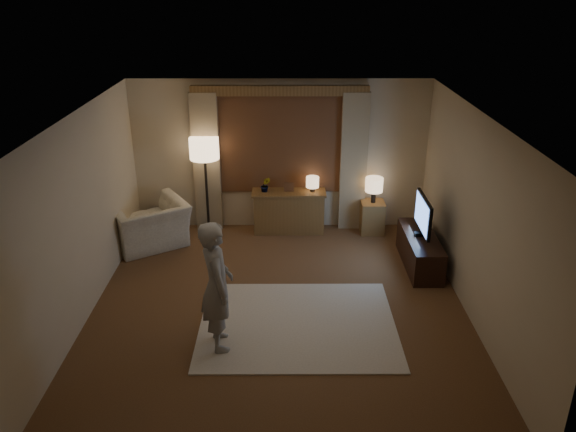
{
  "coord_description": "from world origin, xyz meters",
  "views": [
    {
      "loc": [
        0.1,
        -6.46,
        4.13
      ],
      "look_at": [
        0.13,
        0.6,
        1.1
      ],
      "focal_mm": 35.0,
      "sensor_mm": 36.0,
      "label": 1
    }
  ],
  "objects_px": {
    "side_table": "(372,217)",
    "person": "(217,286)",
    "armchair": "(149,225)",
    "tv_stand": "(420,251)",
    "sideboard": "(289,212)"
  },
  "relations": [
    {
      "from": "side_table",
      "to": "person",
      "type": "distance_m",
      "value": 4.02
    },
    {
      "from": "sideboard",
      "to": "armchair",
      "type": "distance_m",
      "value": 2.37
    },
    {
      "from": "armchair",
      "to": "side_table",
      "type": "relative_size",
      "value": 2.08
    },
    {
      "from": "side_table",
      "to": "person",
      "type": "bearing_deg",
      "value": -125.13
    },
    {
      "from": "armchair",
      "to": "side_table",
      "type": "height_order",
      "value": "armchair"
    },
    {
      "from": "side_table",
      "to": "person",
      "type": "height_order",
      "value": "person"
    },
    {
      "from": "sideboard",
      "to": "side_table",
      "type": "xyz_separation_m",
      "value": [
        1.44,
        -0.05,
        -0.07
      ]
    },
    {
      "from": "sideboard",
      "to": "armchair",
      "type": "relative_size",
      "value": 1.03
    },
    {
      "from": "tv_stand",
      "to": "person",
      "type": "xyz_separation_m",
      "value": [
        -2.85,
        -2.04,
        0.58
      ]
    },
    {
      "from": "armchair",
      "to": "tv_stand",
      "type": "distance_m",
      "value": 4.36
    },
    {
      "from": "sideboard",
      "to": "side_table",
      "type": "relative_size",
      "value": 2.14
    },
    {
      "from": "tv_stand",
      "to": "person",
      "type": "relative_size",
      "value": 0.87
    },
    {
      "from": "sideboard",
      "to": "tv_stand",
      "type": "xyz_separation_m",
      "value": [
        2.0,
        -1.27,
        -0.1
      ]
    },
    {
      "from": "side_table",
      "to": "person",
      "type": "relative_size",
      "value": 0.35
    },
    {
      "from": "tv_stand",
      "to": "sideboard",
      "type": "bearing_deg",
      "value": 147.53
    }
  ]
}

